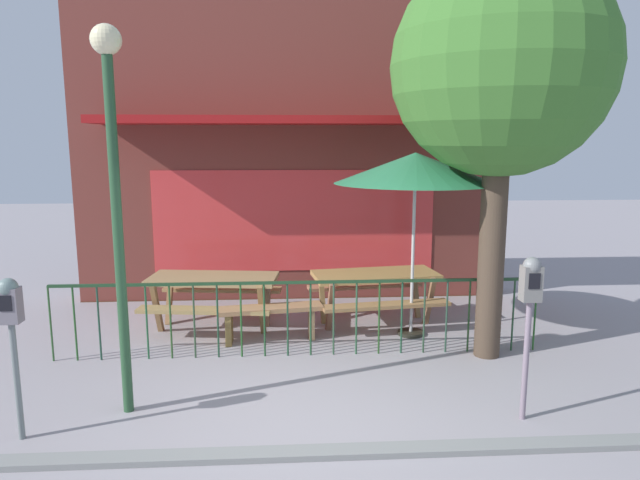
# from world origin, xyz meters

# --- Properties ---
(ground) EXTENTS (40.00, 40.00, 0.00)m
(ground) POSITION_xyz_m (0.00, 0.00, 0.00)
(ground) COLOR gray
(pub_storefront) EXTENTS (7.23, 1.48, 5.03)m
(pub_storefront) POSITION_xyz_m (0.00, 4.75, 2.51)
(pub_storefront) COLOR #442812
(pub_storefront) RESTS_ON ground
(patio_fence_front) EXTENTS (6.09, 0.04, 0.97)m
(patio_fence_front) POSITION_xyz_m (0.00, 1.89, 0.66)
(patio_fence_front) COLOR #1E3F23
(patio_fence_front) RESTS_ON ground
(picnic_table_left) EXTENTS (1.95, 1.57, 0.79)m
(picnic_table_left) POSITION_xyz_m (-1.20, 3.02, 0.61)
(picnic_table_left) COLOR #997B50
(picnic_table_left) RESTS_ON ground
(picnic_table_right) EXTENTS (1.97, 1.59, 0.79)m
(picnic_table_right) POSITION_xyz_m (1.15, 3.09, 0.61)
(picnic_table_right) COLOR #A67E45
(picnic_table_right) RESTS_ON ground
(patio_umbrella) EXTENTS (2.19, 2.19, 2.53)m
(patio_umbrella) POSITION_xyz_m (1.58, 2.58, 2.31)
(patio_umbrella) COLOR black
(patio_umbrella) RESTS_ON ground
(patio_bench) EXTENTS (1.43, 0.53, 0.48)m
(patio_bench) POSITION_xyz_m (-0.37, 2.46, 0.35)
(patio_bench) COLOR #A2744C
(patio_bench) RESTS_ON ground
(parking_meter_near) EXTENTS (0.18, 0.17, 1.62)m
(parking_meter_near) POSITION_xyz_m (2.14, 0.09, 1.25)
(parking_meter_near) COLOR gray
(parking_meter_near) RESTS_ON ground
(parking_meter_far) EXTENTS (0.18, 0.17, 1.51)m
(parking_meter_far) POSITION_xyz_m (-2.58, 0.00, 1.16)
(parking_meter_far) COLOR slate
(parking_meter_far) RESTS_ON ground
(street_tree) EXTENTS (2.59, 2.59, 4.84)m
(street_tree) POSITION_xyz_m (2.37, 1.76, 3.51)
(street_tree) COLOR #47382B
(street_tree) RESTS_ON ground
(street_lamp) EXTENTS (0.28, 0.28, 3.72)m
(street_lamp) POSITION_xyz_m (-1.76, 0.50, 2.45)
(street_lamp) COLOR #274C2E
(street_lamp) RESTS_ON ground
(curb_edge) EXTENTS (10.12, 0.20, 0.11)m
(curb_edge) POSITION_xyz_m (0.00, -0.45, 0.00)
(curb_edge) COLOR gray
(curb_edge) RESTS_ON ground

